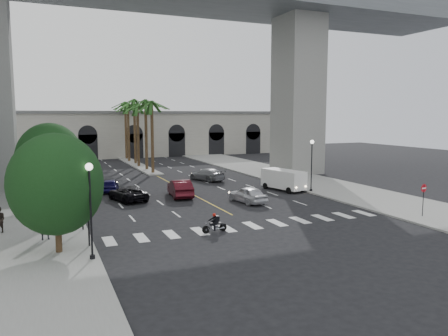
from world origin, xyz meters
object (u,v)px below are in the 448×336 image
Objects in this scene: traffic_signal_far at (82,195)px; do_not_enter_sign at (424,193)px; lamp_post_right at (312,161)px; pedestrian_a at (45,224)px; motorcycle_rider at (215,224)px; car_a at (248,194)px; car_b at (180,188)px; lamp_post_left_near at (90,203)px; traffic_signal_near at (88,207)px; car_c at (128,194)px; lamp_post_left_far at (67,163)px; car_d at (207,175)px; car_e at (110,185)px; cargo_van at (284,179)px.

traffic_signal_far is 1.38× the size of do_not_enter_sign.
lamp_post_right is 1.47× the size of traffic_signal_far.
motorcycle_rider is at bearing -22.71° from pedestrian_a.
car_b is at bearing -55.18° from car_a.
lamp_post_right is (22.80, 13.00, 0.00)m from lamp_post_left_near.
car_c is (4.78, 13.51, -1.84)m from traffic_signal_near.
motorcycle_rider is at bearing -65.45° from lamp_post_left_far.
do_not_enter_sign is (9.73, -10.51, 1.18)m from car_a.
lamp_post_left_far is 16.56m from car_d.
car_c is at bearing 110.31° from car_e.
lamp_post_right is 12.72m from do_not_enter_sign.
lamp_post_left_near and lamp_post_left_far have the same top height.
lamp_post_left_near reaches higher than do_not_enter_sign.
traffic_signal_near is 0.76× the size of car_c.
pedestrian_a is (-2.26, -16.07, -2.10)m from lamp_post_left_far.
pedestrian_a reaches higher than car_c.
pedestrian_a is (-10.54, 2.07, 0.52)m from motorcycle_rider.
traffic_signal_near is 0.92× the size of car_e.
car_a is (14.67, 10.96, -2.48)m from lamp_post_left_near.
car_d is at bearing -118.11° from car_b.
cargo_van is at bearing -154.20° from car_a.
car_c is 1.82× the size of do_not_enter_sign.
do_not_enter_sign reaches higher than pedestrian_a.
car_c is at bearing 73.05° from lamp_post_left_near.
cargo_van is 15.20m from do_not_enter_sign.
lamp_post_left_near reaches higher than car_d.
lamp_post_left_near is 2.60m from traffic_signal_near.
motorcycle_rider is 10.31m from car_a.
lamp_post_left_far is at bearing 90.40° from traffic_signal_far.
lamp_post_right is 1.36× the size of car_e.
traffic_signal_near is 0.73× the size of car_d.
lamp_post_right is 23.62m from traffic_signal_far.
lamp_post_right is 2.91× the size of motorcycle_rider.
car_b is 2.60× the size of pedestrian_a.
pedestrian_a is at bearing -162.16° from lamp_post_right.
car_e reaches higher than motorcycle_rider.
lamp_post_right reaches higher than cargo_van.
lamp_post_left_near is at bearing 37.56° from car_d.
lamp_post_left_far is at bearing 129.16° from do_not_enter_sign.
cargo_van is at bearing 130.40° from lamp_post_right.
car_a is 0.86× the size of car_d.
pedestrian_a is at bearing 134.08° from traffic_signal_near.
motorcycle_rider is 0.38× the size of car_c.
lamp_post_left_far reaches higher than pedestrian_a.
car_c is (-17.92, 3.01, -2.55)m from lamp_post_right.
car_d is at bearing -103.88° from car_a.
do_not_enter_sign is (1.60, -12.55, -1.31)m from lamp_post_right.
lamp_post_left_near is at bearing -90.88° from traffic_signal_far.
car_e is at bearing -35.63° from car_b.
traffic_signal_near is 1.99× the size of motorcycle_rider.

